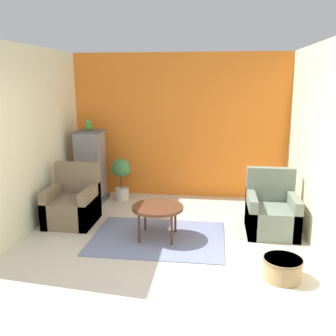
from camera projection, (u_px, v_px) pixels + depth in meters
ground_plane at (148, 288)px, 4.16m from camera, size 20.00×20.00×0.00m
wall_back_accent at (180, 126)px, 7.21m from camera, size 4.22×0.06×2.75m
wall_left at (35, 138)px, 5.77m from camera, size 0.06×3.45×2.75m
wall_right at (315, 144)px, 5.25m from camera, size 0.06×3.45×2.75m
area_rug at (158, 238)px, 5.46m from camera, size 1.92×1.44×0.01m
coffee_table at (158, 209)px, 5.36m from camera, size 0.74×0.74×0.49m
armchair_left at (73, 205)px, 6.00m from camera, size 0.73×0.78×0.94m
armchair_right at (271, 213)px, 5.62m from camera, size 0.73×0.78×0.94m
birdcage at (91, 167)px, 7.04m from camera, size 0.55×0.55×1.34m
parrot at (89, 125)px, 6.87m from camera, size 0.10×0.18×0.22m
potted_plant at (121, 174)px, 7.08m from camera, size 0.38×0.35×0.81m
wicker_basket at (282, 268)px, 4.32m from camera, size 0.46×0.46×0.26m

